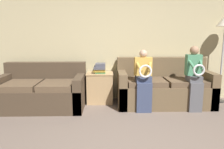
{
  "coord_description": "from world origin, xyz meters",
  "views": [
    {
      "loc": [
        -0.36,
        -2.22,
        1.45
      ],
      "look_at": [
        -0.26,
        1.59,
        0.76
      ],
      "focal_mm": 35.0,
      "sensor_mm": 36.0,
      "label": 1
    }
  ],
  "objects_px": {
    "couch_side": "(42,92)",
    "side_shelf": "(100,87)",
    "child_right_seated": "(195,75)",
    "book_stack": "(100,68)",
    "child_left_seated": "(144,78)",
    "couch_main": "(164,88)"
  },
  "relations": [
    {
      "from": "couch_side",
      "to": "side_shelf",
      "type": "bearing_deg",
      "value": 15.11
    },
    {
      "from": "couch_side",
      "to": "child_right_seated",
      "type": "height_order",
      "value": "child_right_seated"
    },
    {
      "from": "book_stack",
      "to": "side_shelf",
      "type": "bearing_deg",
      "value": 140.51
    },
    {
      "from": "child_left_seated",
      "to": "couch_main",
      "type": "bearing_deg",
      "value": 37.02
    },
    {
      "from": "book_stack",
      "to": "couch_main",
      "type": "bearing_deg",
      "value": -7.65
    },
    {
      "from": "couch_side",
      "to": "book_stack",
      "type": "relative_size",
      "value": 5.27
    },
    {
      "from": "couch_main",
      "to": "couch_side",
      "type": "distance_m",
      "value": 2.5
    },
    {
      "from": "side_shelf",
      "to": "book_stack",
      "type": "distance_m",
      "value": 0.42
    },
    {
      "from": "child_right_seated",
      "to": "side_shelf",
      "type": "xyz_separation_m",
      "value": [
        -1.83,
        0.54,
        -0.35
      ]
    },
    {
      "from": "child_left_seated",
      "to": "book_stack",
      "type": "bearing_deg",
      "value": 147.04
    },
    {
      "from": "child_left_seated",
      "to": "child_right_seated",
      "type": "relative_size",
      "value": 0.94
    },
    {
      "from": "couch_side",
      "to": "child_right_seated",
      "type": "xyz_separation_m",
      "value": [
        2.99,
        -0.23,
        0.37
      ]
    },
    {
      "from": "couch_main",
      "to": "side_shelf",
      "type": "xyz_separation_m",
      "value": [
        -1.34,
        0.18,
        -0.01
      ]
    },
    {
      "from": "child_left_seated",
      "to": "side_shelf",
      "type": "distance_m",
      "value": 1.06
    },
    {
      "from": "child_left_seated",
      "to": "side_shelf",
      "type": "relative_size",
      "value": 1.81
    },
    {
      "from": "child_left_seated",
      "to": "side_shelf",
      "type": "height_order",
      "value": "child_left_seated"
    },
    {
      "from": "side_shelf",
      "to": "couch_main",
      "type": "bearing_deg",
      "value": -7.74
    },
    {
      "from": "couch_main",
      "to": "book_stack",
      "type": "height_order",
      "value": "couch_main"
    },
    {
      "from": "couch_side",
      "to": "child_left_seated",
      "type": "relative_size",
      "value": 1.44
    },
    {
      "from": "couch_main",
      "to": "side_shelf",
      "type": "distance_m",
      "value": 1.35
    },
    {
      "from": "couch_side",
      "to": "side_shelf",
      "type": "height_order",
      "value": "couch_side"
    },
    {
      "from": "child_right_seated",
      "to": "couch_main",
      "type": "bearing_deg",
      "value": 143.63
    }
  ]
}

